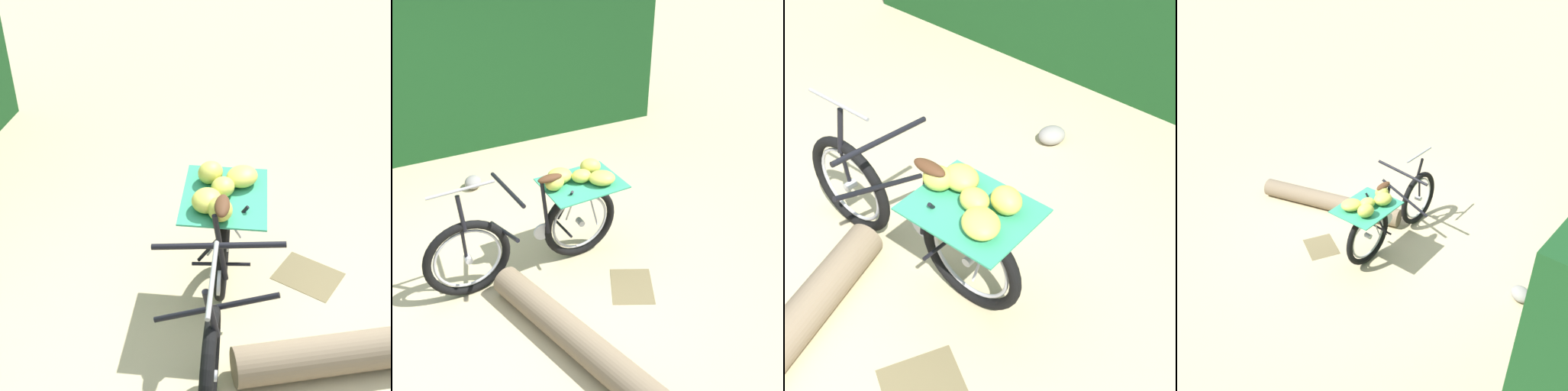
# 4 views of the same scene
# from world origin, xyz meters

# --- Properties ---
(ground_plane) EXTENTS (60.00, 60.00, 0.00)m
(ground_plane) POSITION_xyz_m (0.00, 0.00, 0.00)
(ground_plane) COLOR #C6B284
(bicycle) EXTENTS (1.12, 1.70, 1.03)m
(bicycle) POSITION_xyz_m (-0.13, 0.30, 0.49)
(bicycle) COLOR black
(bicycle) RESTS_ON ground_plane
(shrub_cluster) EXTENTS (0.87, 0.60, 0.83)m
(shrub_cluster) POSITION_xyz_m (-2.76, -1.30, 0.36)
(shrub_cluster) COLOR #2D6628
(shrub_cluster) RESTS_ON ground_plane
(path_stone) EXTENTS (0.23, 0.19, 0.15)m
(path_stone) POSITION_xyz_m (-1.55, -0.63, 0.07)
(path_stone) COLOR gray
(path_stone) RESTS_ON ground_plane
(leaf_litter_patch) EXTENTS (0.44, 0.36, 0.01)m
(leaf_litter_patch) POSITION_xyz_m (0.15, 1.09, 0.00)
(leaf_litter_patch) COLOR olive
(leaf_litter_patch) RESTS_ON ground_plane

